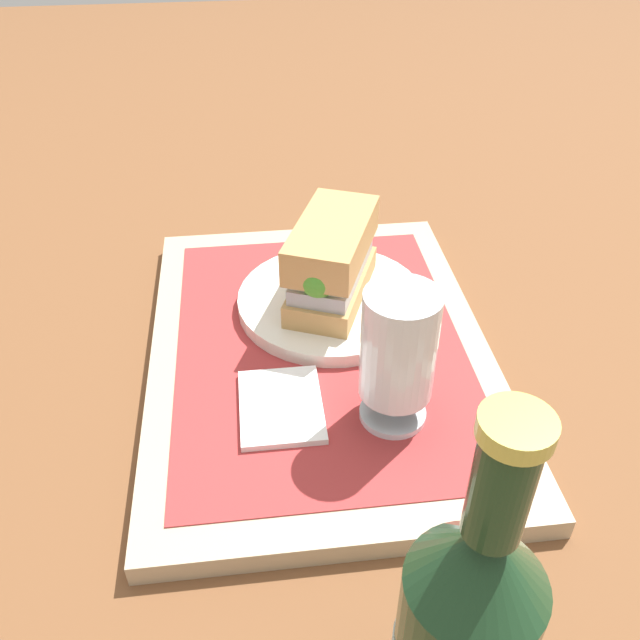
% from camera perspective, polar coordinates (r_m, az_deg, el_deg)
% --- Properties ---
extents(ground_plane, '(3.00, 3.00, 0.00)m').
position_cam_1_polar(ground_plane, '(0.66, 0.00, -3.46)').
color(ground_plane, brown).
extents(tray, '(0.44, 0.32, 0.02)m').
position_cam_1_polar(tray, '(0.65, 0.00, -2.79)').
color(tray, tan).
rests_on(tray, ground_plane).
extents(placemat, '(0.38, 0.27, 0.00)m').
position_cam_1_polar(placemat, '(0.64, 0.00, -2.07)').
color(placemat, '#9E2D2D').
rests_on(placemat, tray).
extents(plate, '(0.19, 0.19, 0.01)m').
position_cam_1_polar(plate, '(0.68, 0.97, 1.63)').
color(plate, silver).
rests_on(plate, placemat).
extents(sandwich, '(0.14, 0.11, 0.08)m').
position_cam_1_polar(sandwich, '(0.65, 0.94, 5.01)').
color(sandwich, tan).
rests_on(sandwich, plate).
extents(beer_glass, '(0.06, 0.06, 0.12)m').
position_cam_1_polar(beer_glass, '(0.53, 6.63, -2.98)').
color(beer_glass, silver).
rests_on(beer_glass, placemat).
extents(napkin_folded, '(0.09, 0.07, 0.01)m').
position_cam_1_polar(napkin_folded, '(0.58, -3.33, -7.31)').
color(napkin_folded, white).
rests_on(napkin_folded, placemat).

